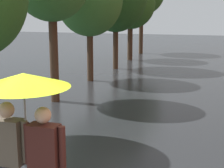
# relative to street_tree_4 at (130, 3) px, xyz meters

# --- Properties ---
(street_tree_4) EXTENTS (2.88, 2.88, 4.80)m
(street_tree_4) POSITION_rel_street_tree_4_xyz_m (0.00, 0.00, 0.00)
(street_tree_4) COLOR #473323
(street_tree_4) RESTS_ON ground
(couple_under_umbrella) EXTENTS (1.19, 1.19, 2.08)m
(couple_under_umbrella) POSITION_rel_street_tree_4_xyz_m (2.69, -16.00, -1.88)
(couple_under_umbrella) COLOR black
(couple_under_umbrella) RESTS_ON ground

